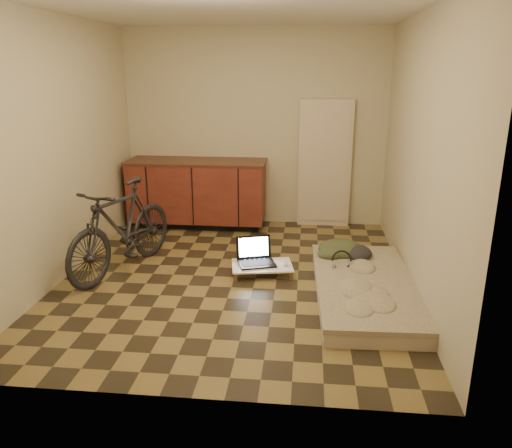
# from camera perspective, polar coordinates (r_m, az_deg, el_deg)

# --- Properties ---
(room_shell) EXTENTS (3.50, 4.00, 2.60)m
(room_shell) POSITION_cam_1_polar(r_m,az_deg,el_deg) (4.86, -2.63, 8.10)
(room_shell) COLOR olive
(room_shell) RESTS_ON ground
(cabinets) EXTENTS (1.84, 0.62, 0.91)m
(cabinets) POSITION_cam_1_polar(r_m,az_deg,el_deg) (6.80, -6.69, 3.57)
(cabinets) COLOR black
(cabinets) RESTS_ON ground
(appliance_panel) EXTENTS (0.70, 0.10, 1.70)m
(appliance_panel) POSITION_cam_1_polar(r_m,az_deg,el_deg) (6.80, 7.87, 6.82)
(appliance_panel) COLOR beige
(appliance_panel) RESTS_ON ground
(bicycle) EXTENTS (1.00, 1.71, 1.07)m
(bicycle) POSITION_cam_1_polar(r_m,az_deg,el_deg) (5.39, -15.17, 0.05)
(bicycle) COLOR black
(bicycle) RESTS_ON ground
(futon) EXTENTS (1.00, 1.96, 0.17)m
(futon) POSITION_cam_1_polar(r_m,az_deg,el_deg) (4.89, 12.37, -7.19)
(futon) COLOR beige
(futon) RESTS_ON ground
(clothing_pile) EXTENTS (0.53, 0.45, 0.20)m
(clothing_pile) POSITION_cam_1_polar(r_m,az_deg,el_deg) (5.45, 10.17, -2.33)
(clothing_pile) COLOR #373F25
(clothing_pile) RESTS_ON futon
(headphones) EXTENTS (0.25, 0.23, 0.15)m
(headphones) POSITION_cam_1_polar(r_m,az_deg,el_deg) (5.11, 9.76, -4.01)
(headphones) COLOR black
(headphones) RESTS_ON futon
(lap_desk) EXTENTS (0.69, 0.51, 0.10)m
(lap_desk) POSITION_cam_1_polar(r_m,az_deg,el_deg) (5.27, 0.69, -4.80)
(lap_desk) COLOR brown
(lap_desk) RESTS_ON ground
(laptop) EXTENTS (0.46, 0.44, 0.26)m
(laptop) POSITION_cam_1_polar(r_m,az_deg,el_deg) (5.30, -0.04, -3.90)
(laptop) COLOR black
(laptop) RESTS_ON lap_desk
(mouse) EXTENTS (0.06, 0.10, 0.03)m
(mouse) POSITION_cam_1_polar(r_m,az_deg,el_deg) (5.25, 3.35, -4.58)
(mouse) COLOR silver
(mouse) RESTS_ON lap_desk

